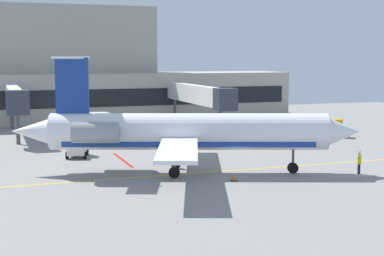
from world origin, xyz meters
name	(u,v)px	position (x,y,z in m)	size (l,w,h in m)	color
ground	(236,175)	(0.00, 0.00, -0.05)	(120.00, 120.00, 0.11)	gray
terminal_building	(70,79)	(-7.14, 46.05, 6.38)	(66.55, 11.60, 17.41)	#ADA89E
jet_bridge_west	(198,95)	(7.23, 28.39, 4.65)	(2.40, 21.72, 6.02)	silver
jet_bridge_east	(14,98)	(-16.04, 29.54, 4.72)	(2.40, 19.44, 6.10)	silver
regional_jet	(183,132)	(-3.95, 1.98, 3.49)	(28.12, 23.13, 9.70)	white
baggage_tug	(337,128)	(21.07, 16.83, 0.98)	(3.84, 3.97, 2.16)	#E5B20C
pushback_tractor	(78,146)	(-11.00, 13.14, 1.00)	(2.60, 3.50, 2.25)	silver
belt_loader	(170,134)	(0.19, 18.74, 1.00)	(2.99, 3.42, 2.21)	#E5B20C
fuel_tank	(84,123)	(-8.04, 27.53, 1.62)	(7.68, 3.19, 2.94)	white
marshaller	(359,162)	(9.67, -3.32, 0.99)	(0.70, 0.59, 1.94)	#191E33
safety_cone_alpha	(179,155)	(-1.88, 9.29, 0.25)	(0.47, 0.47, 0.55)	orange
safety_cone_bravo	(234,178)	(-1.15, -2.21, 0.25)	(0.47, 0.47, 0.55)	orange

